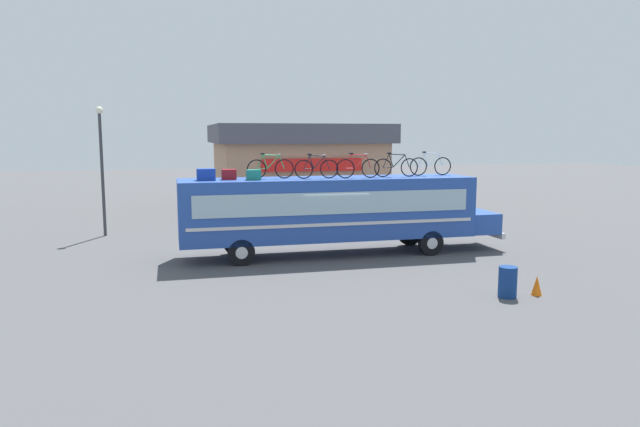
{
  "coord_description": "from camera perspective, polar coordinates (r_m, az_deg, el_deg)",
  "views": [
    {
      "loc": [
        -5.82,
        -21.45,
        4.64
      ],
      "look_at": [
        -0.33,
        0.0,
        1.63
      ],
      "focal_mm": 32.72,
      "sensor_mm": 36.0,
      "label": 1
    }
  ],
  "objects": [
    {
      "name": "street_lamp",
      "position": [
        28.34,
        -20.58,
        4.98
      ],
      "size": [
        0.33,
        0.33,
        5.88
      ],
      "color": "#38383D",
      "rests_on": "ground"
    },
    {
      "name": "luggage_bag_2",
      "position": [
        21.69,
        -8.9,
        3.8
      ],
      "size": [
        0.52,
        0.4,
        0.38
      ],
      "primitive_type": "cube",
      "color": "maroon",
      "rests_on": "bus"
    },
    {
      "name": "luggage_bag_1",
      "position": [
        21.47,
        -11.09,
        3.76
      ],
      "size": [
        0.65,
        0.47,
        0.42
      ],
      "primitive_type": "cube",
      "color": "#193899",
      "rests_on": "bus"
    },
    {
      "name": "rooftop_bicycle_3",
      "position": [
        22.17,
        3.73,
        4.51
      ],
      "size": [
        1.73,
        0.44,
        0.97
      ],
      "color": "black",
      "rests_on": "bus"
    },
    {
      "name": "trash_bin",
      "position": [
        17.62,
        17.88,
        -6.4
      ],
      "size": [
        0.52,
        0.52,
        0.89
      ],
      "primitive_type": "cylinder",
      "color": "navy",
      "rests_on": "ground"
    },
    {
      "name": "ground_plane",
      "position": [
        22.71,
        0.81,
        -4.05
      ],
      "size": [
        120.0,
        120.0,
        0.0
      ],
      "primitive_type": "plane",
      "color": "#4C4C4F"
    },
    {
      "name": "traffic_cone",
      "position": [
        18.16,
        20.44,
        -6.62
      ],
      "size": [
        0.31,
        0.31,
        0.57
      ],
      "primitive_type": "cone",
      "color": "orange",
      "rests_on": "ground"
    },
    {
      "name": "luggage_bag_3",
      "position": [
        21.4,
        -6.52,
        3.78
      ],
      "size": [
        0.49,
        0.41,
        0.37
      ],
      "primitive_type": "cube",
      "color": "#1E7F66",
      "rests_on": "bus"
    },
    {
      "name": "rooftop_bicycle_2",
      "position": [
        21.88,
        -0.35,
        4.46
      ],
      "size": [
        1.7,
        0.44,
        0.95
      ],
      "color": "black",
      "rests_on": "bus"
    },
    {
      "name": "roadside_building",
      "position": [
        36.69,
        -2.42,
        4.69
      ],
      "size": [
        10.19,
        9.56,
        5.23
      ],
      "color": "tan",
      "rests_on": "ground"
    },
    {
      "name": "rooftop_bicycle_5",
      "position": [
        23.99,
        10.76,
        4.64
      ],
      "size": [
        1.8,
        0.44,
        0.98
      ],
      "color": "black",
      "rests_on": "bus"
    },
    {
      "name": "rooftop_bicycle_1",
      "position": [
        21.9,
        -4.87,
        4.45
      ],
      "size": [
        1.78,
        0.44,
        0.97
      ],
      "color": "black",
      "rests_on": "bus"
    },
    {
      "name": "rooftop_bicycle_4",
      "position": [
        22.98,
        7.45,
        4.56
      ],
      "size": [
        1.82,
        0.44,
        0.96
      ],
      "color": "black",
      "rests_on": "bus"
    },
    {
      "name": "bus",
      "position": [
        22.47,
        1.37,
        0.45
      ],
      "size": [
        12.66,
        2.44,
        2.99
      ],
      "color": "#23479E",
      "rests_on": "ground"
    }
  ]
}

